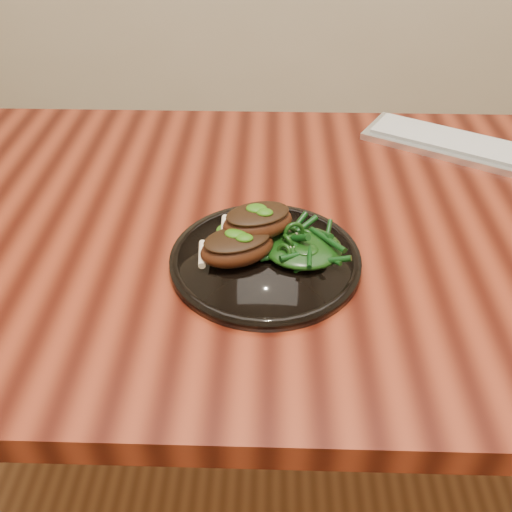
{
  "coord_description": "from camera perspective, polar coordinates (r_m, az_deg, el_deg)",
  "views": [
    {
      "loc": [
        -0.11,
        -0.73,
        1.25
      ],
      "look_at": [
        -0.13,
        -0.13,
        0.78
      ],
      "focal_mm": 40.0,
      "sensor_mm": 36.0,
      "label": 1
    }
  ],
  "objects": [
    {
      "name": "lamb_chop_back",
      "position": [
        0.78,
        0.12,
        3.53
      ],
      "size": [
        0.12,
        0.1,
        0.04
      ],
      "color": "#3F1B0C",
      "rests_on": "plate"
    },
    {
      "name": "lamb_chop_front",
      "position": [
        0.76,
        -1.93,
        0.97
      ],
      "size": [
        0.12,
        0.1,
        0.05
      ],
      "color": "#3F1B0C",
      "rests_on": "plate"
    },
    {
      "name": "herb_smear",
      "position": [
        0.83,
        -1.28,
        2.59
      ],
      "size": [
        0.08,
        0.05,
        0.0
      ],
      "primitive_type": "ellipsoid",
      "color": "#184707",
      "rests_on": "plate"
    },
    {
      "name": "desk",
      "position": [
        0.94,
        8.27,
        -0.65
      ],
      "size": [
        1.6,
        0.8,
        0.75
      ],
      "color": "#330C06",
      "rests_on": "ground"
    },
    {
      "name": "keyboard",
      "position": [
        1.14,
        20.52,
        10.13
      ],
      "size": [
        0.39,
        0.29,
        0.02
      ],
      "color": "silver",
      "rests_on": "desk"
    },
    {
      "name": "plate",
      "position": [
        0.79,
        0.93,
        -0.37
      ],
      "size": [
        0.26,
        0.26,
        0.02
      ],
      "color": "black",
      "rests_on": "desk"
    },
    {
      "name": "greens_heap",
      "position": [
        0.78,
        4.78,
        1.2
      ],
      "size": [
        0.11,
        0.1,
        0.04
      ],
      "color": "black",
      "rests_on": "plate"
    }
  ]
}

